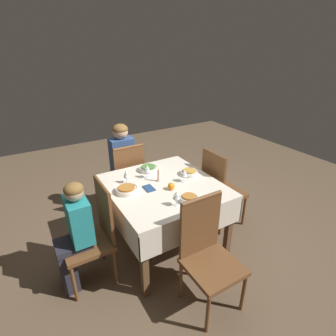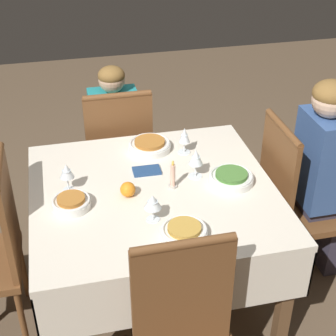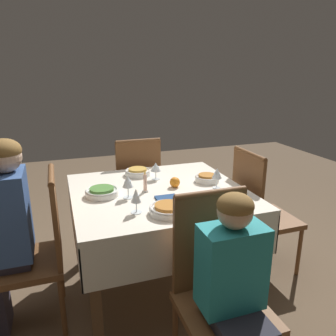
{
  "view_description": "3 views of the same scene",
  "coord_description": "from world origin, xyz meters",
  "px_view_note": "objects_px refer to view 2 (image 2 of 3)",
  "views": [
    {
      "loc": [
        -2.09,
        1.19,
        2.09
      ],
      "look_at": [
        -0.0,
        -0.06,
        0.95
      ],
      "focal_mm": 28.0,
      "sensor_mm": 36.0,
      "label": 1
    },
    {
      "loc": [
        -0.39,
        -2.01,
        2.2
      ],
      "look_at": [
        0.06,
        -0.05,
        0.92
      ],
      "focal_mm": 55.0,
      "sensor_mm": 36.0,
      "label": 2
    },
    {
      "loc": [
        0.63,
        2.03,
        1.58
      ],
      "look_at": [
        -0.05,
        0.06,
        0.95
      ],
      "focal_mm": 35.0,
      "sensor_mm": 36.0,
      "label": 3
    }
  ],
  "objects_px": {
    "wine_glass_south": "(153,203)",
    "wine_glass_west": "(67,172)",
    "person_adult_denim": "(325,171)",
    "candle_centerpiece": "(173,177)",
    "wine_glass_north": "(184,136)",
    "person_child_teal": "(114,134)",
    "napkin_red_folded": "(146,171)",
    "wine_glass_east": "(196,158)",
    "orange_fruit": "(128,189)",
    "bowl_west": "(71,202)",
    "chair_east": "(294,199)",
    "bowl_east": "(231,178)",
    "bowl_south": "(184,231)",
    "chair_north": "(118,154)",
    "bowl_north": "(150,145)",
    "dining_table": "(154,206)"
  },
  "relations": [
    {
      "from": "person_child_teal",
      "to": "wine_glass_west",
      "type": "bearing_deg",
      "value": 69.08
    },
    {
      "from": "wine_glass_west",
      "to": "person_adult_denim",
      "type": "bearing_deg",
      "value": -0.25
    },
    {
      "from": "wine_glass_east",
      "to": "orange_fruit",
      "type": "xyz_separation_m",
      "value": [
        -0.36,
        -0.09,
        -0.07
      ]
    },
    {
      "from": "chair_north",
      "to": "wine_glass_north",
      "type": "relative_size",
      "value": 6.71
    },
    {
      "from": "person_child_teal",
      "to": "bowl_west",
      "type": "height_order",
      "value": "person_child_teal"
    },
    {
      "from": "bowl_north",
      "to": "bowl_south",
      "type": "height_order",
      "value": "same"
    },
    {
      "from": "bowl_east",
      "to": "wine_glass_north",
      "type": "distance_m",
      "value": 0.37
    },
    {
      "from": "napkin_red_folded",
      "to": "bowl_south",
      "type": "bearing_deg",
      "value": -83.34
    },
    {
      "from": "bowl_south",
      "to": "bowl_west",
      "type": "distance_m",
      "value": 0.55
    },
    {
      "from": "bowl_east",
      "to": "candle_centerpiece",
      "type": "bearing_deg",
      "value": 174.64
    },
    {
      "from": "wine_glass_south",
      "to": "napkin_red_folded",
      "type": "xyz_separation_m",
      "value": [
        0.04,
        0.39,
        -0.09
      ]
    },
    {
      "from": "wine_glass_north",
      "to": "napkin_red_folded",
      "type": "bearing_deg",
      "value": -148.88
    },
    {
      "from": "person_adult_denim",
      "to": "wine_glass_east",
      "type": "relative_size",
      "value": 7.87
    },
    {
      "from": "person_adult_denim",
      "to": "wine_glass_north",
      "type": "distance_m",
      "value": 0.79
    },
    {
      "from": "wine_glass_north",
      "to": "wine_glass_south",
      "type": "xyz_separation_m",
      "value": [
        -0.28,
        -0.54,
        -0.01
      ]
    },
    {
      "from": "chair_east",
      "to": "wine_glass_west",
      "type": "bearing_deg",
      "value": 89.71
    },
    {
      "from": "bowl_north",
      "to": "wine_glass_north",
      "type": "relative_size",
      "value": 1.53
    },
    {
      "from": "bowl_west",
      "to": "napkin_red_folded",
      "type": "xyz_separation_m",
      "value": [
        0.39,
        0.22,
        -0.02
      ]
    },
    {
      "from": "bowl_east",
      "to": "napkin_red_folded",
      "type": "distance_m",
      "value": 0.44
    },
    {
      "from": "wine_glass_north",
      "to": "person_child_teal",
      "type": "bearing_deg",
      "value": 115.36
    },
    {
      "from": "chair_east",
      "to": "wine_glass_west",
      "type": "relative_size",
      "value": 6.84
    },
    {
      "from": "orange_fruit",
      "to": "napkin_red_folded",
      "type": "relative_size",
      "value": 0.51
    },
    {
      "from": "chair_north",
      "to": "bowl_east",
      "type": "distance_m",
      "value": 0.96
    },
    {
      "from": "bowl_north",
      "to": "wine_glass_west",
      "type": "bearing_deg",
      "value": -147.48
    },
    {
      "from": "chair_east",
      "to": "bowl_east",
      "type": "relative_size",
      "value": 4.58
    },
    {
      "from": "wine_glass_south",
      "to": "wine_glass_west",
      "type": "bearing_deg",
      "value": 137.63
    },
    {
      "from": "person_adult_denim",
      "to": "bowl_north",
      "type": "distance_m",
      "value": 0.97
    },
    {
      "from": "bowl_north",
      "to": "bowl_west",
      "type": "xyz_separation_m",
      "value": [
        -0.45,
        -0.44,
        0.0
      ]
    },
    {
      "from": "dining_table",
      "to": "orange_fruit",
      "type": "xyz_separation_m",
      "value": [
        -0.13,
        -0.02,
        0.14
      ]
    },
    {
      "from": "person_adult_denim",
      "to": "chair_north",
      "type": "bearing_deg",
      "value": 56.36
    },
    {
      "from": "candle_centerpiece",
      "to": "napkin_red_folded",
      "type": "relative_size",
      "value": 1.06
    },
    {
      "from": "dining_table",
      "to": "wine_glass_west",
      "type": "bearing_deg",
      "value": 167.29
    },
    {
      "from": "chair_east",
      "to": "bowl_north",
      "type": "distance_m",
      "value": 0.85
    },
    {
      "from": "chair_north",
      "to": "wine_glass_north",
      "type": "xyz_separation_m",
      "value": [
        0.3,
        -0.47,
        0.34
      ]
    },
    {
      "from": "wine_glass_north",
      "to": "bowl_west",
      "type": "distance_m",
      "value": 0.73
    },
    {
      "from": "person_adult_denim",
      "to": "wine_glass_north",
      "type": "bearing_deg",
      "value": 73.0
    },
    {
      "from": "chair_north",
      "to": "bowl_south",
      "type": "relative_size",
      "value": 5.03
    },
    {
      "from": "wine_glass_north",
      "to": "napkin_red_folded",
      "type": "distance_m",
      "value": 0.29
    },
    {
      "from": "chair_east",
      "to": "bowl_north",
      "type": "bearing_deg",
      "value": 68.26
    },
    {
      "from": "wine_glass_west",
      "to": "candle_centerpiece",
      "type": "height_order",
      "value": "candle_centerpiece"
    },
    {
      "from": "person_adult_denim",
      "to": "candle_centerpiece",
      "type": "bearing_deg",
      "value": 95.27
    },
    {
      "from": "person_child_teal",
      "to": "wine_glass_south",
      "type": "distance_m",
      "value": 1.21
    },
    {
      "from": "person_adult_denim",
      "to": "bowl_west",
      "type": "distance_m",
      "value": 1.38
    },
    {
      "from": "chair_east",
      "to": "orange_fruit",
      "type": "bearing_deg",
      "value": 96.53
    },
    {
      "from": "chair_east",
      "to": "orange_fruit",
      "type": "relative_size",
      "value": 13.71
    },
    {
      "from": "bowl_east",
      "to": "wine_glass_west",
      "type": "xyz_separation_m",
      "value": [
        -0.79,
        0.11,
        0.08
      ]
    },
    {
      "from": "wine_glass_east",
      "to": "bowl_north",
      "type": "xyz_separation_m",
      "value": [
        -0.17,
        0.32,
        -0.08
      ]
    },
    {
      "from": "chair_north",
      "to": "bowl_east",
      "type": "height_order",
      "value": "chair_north"
    },
    {
      "from": "person_adult_denim",
      "to": "wine_glass_west",
      "type": "xyz_separation_m",
      "value": [
        -1.37,
        0.01,
        0.19
      ]
    },
    {
      "from": "person_adult_denim",
      "to": "orange_fruit",
      "type": "distance_m",
      "value": 1.11
    }
  ]
}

